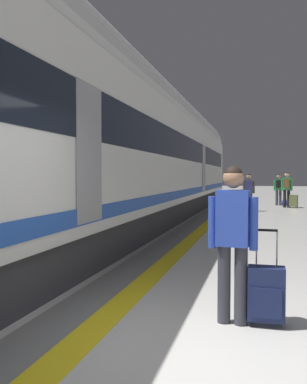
% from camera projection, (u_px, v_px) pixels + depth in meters
% --- Properties ---
extents(ground_plane, '(120.00, 120.00, 0.00)m').
position_uv_depth(ground_plane, '(172.00, 346.00, 3.85)').
color(ground_plane, silver).
extents(safety_line_strip, '(0.36, 80.00, 0.01)m').
position_uv_depth(safety_line_strip, '(209.00, 223.00, 13.73)').
color(safety_line_strip, yellow).
rests_on(safety_line_strip, ground).
extents(tactile_edge_band, '(0.75, 80.00, 0.01)m').
position_uv_depth(tactile_edge_band, '(197.00, 223.00, 13.83)').
color(tactile_edge_band, slate).
rests_on(tactile_edge_band, ground).
extents(high_speed_train, '(2.94, 35.85, 4.97)m').
position_uv_depth(high_speed_train, '(119.00, 143.00, 11.69)').
color(high_speed_train, '#38383D').
rests_on(high_speed_train, ground).
extents(traveller_foreground, '(0.52, 0.23, 1.68)m').
position_uv_depth(traveller_foreground, '(233.00, 233.00, 4.40)').
color(traveller_foreground, '#383842').
rests_on(traveller_foreground, ground).
extents(rolling_suitcase_foreground, '(0.38, 0.24, 1.02)m').
position_uv_depth(rolling_suitcase_foreground, '(266.00, 294.00, 4.36)').
color(rolling_suitcase_foreground, '#19234C').
rests_on(rolling_suitcase_foreground, ground).
extents(passenger_near, '(0.52, 0.33, 1.66)m').
position_uv_depth(passenger_near, '(249.00, 189.00, 18.29)').
color(passenger_near, '#383842').
rests_on(passenger_near, ground).
extents(suitcase_near, '(0.40, 0.27, 0.56)m').
position_uv_depth(suitcase_near, '(241.00, 205.00, 18.13)').
color(suitcase_near, '#9E9EA3').
rests_on(suitcase_near, ground).
extents(passenger_mid, '(0.54, 0.39, 1.75)m').
position_uv_depth(passenger_mid, '(287.00, 186.00, 20.37)').
color(passenger_mid, black).
rests_on(passenger_mid, ground).
extents(suitcase_mid, '(0.43, 0.33, 0.63)m').
position_uv_depth(suitcase_mid, '(294.00, 201.00, 20.19)').
color(suitcase_mid, '#596038').
rests_on(suitcase_mid, ground).
extents(passenger_far, '(0.52, 0.33, 1.65)m').
position_uv_depth(passenger_far, '(279.00, 187.00, 21.87)').
color(passenger_far, '#383842').
rests_on(passenger_far, ground).
extents(duffel_bag_far, '(0.44, 0.26, 0.36)m').
position_uv_depth(duffel_bag_far, '(285.00, 203.00, 21.73)').
color(duffel_bag_far, navy).
rests_on(duffel_bag_far, ground).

